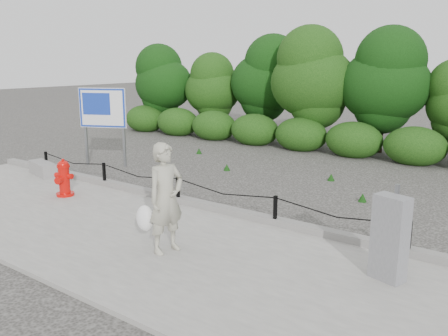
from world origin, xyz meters
TOP-DOWN VIEW (x-y plane):
  - ground at (0.00, 0.00)m, footprint 90.00×90.00m
  - sidewalk at (0.00, -2.00)m, footprint 14.00×4.00m
  - curb at (0.00, 0.05)m, footprint 14.00×0.22m
  - chain_barrier at (0.00, 0.00)m, footprint 10.06×0.06m
  - treeline at (0.71, 8.88)m, footprint 20.00×3.72m
  - fire_hydrant at (-2.55, -1.15)m, footprint 0.52×0.53m
  - pedestrian at (1.66, -2.17)m, footprint 0.79×0.74m
  - concrete_block at (-4.81, -0.25)m, footprint 1.19×0.64m
  - utility_cabinet at (4.99, -1.01)m, footprint 0.54×0.41m
  - advertising_sign at (-4.61, 1.78)m, footprint 1.38×0.69m

SIDE VIEW (x-z plane):
  - ground at x=0.00m, z-range 0.00..0.00m
  - sidewalk at x=0.00m, z-range 0.00..0.08m
  - curb at x=0.00m, z-range 0.08..0.22m
  - concrete_block at x=-4.81m, z-range 0.08..0.44m
  - chain_barrier at x=0.00m, z-range 0.16..0.76m
  - fire_hydrant at x=-2.55m, z-range 0.06..0.94m
  - utility_cabinet at x=4.99m, z-range 0.02..1.41m
  - pedestrian at x=1.66m, z-range 0.06..1.90m
  - advertising_sign at x=-4.61m, z-range 0.49..2.88m
  - treeline at x=0.71m, z-range 0.01..5.01m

